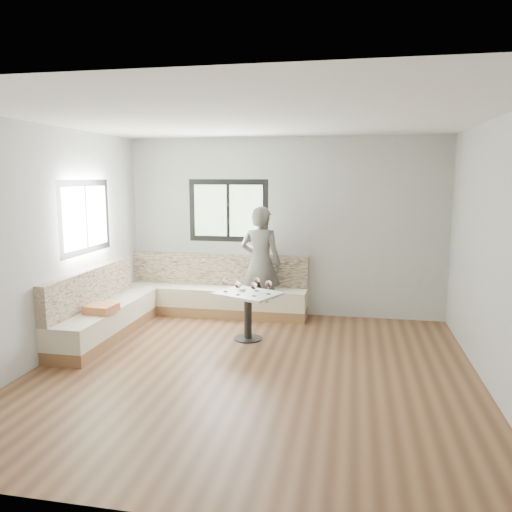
{
  "coord_description": "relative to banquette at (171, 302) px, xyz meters",
  "views": [
    {
      "loc": [
        1.07,
        -5.27,
        2.2
      ],
      "look_at": [
        -0.2,
        1.22,
        1.14
      ],
      "focal_mm": 35.0,
      "sensor_mm": 36.0,
      "label": 1
    }
  ],
  "objects": [
    {
      "name": "wine_glass_a",
      "position": [
        0.99,
        -0.53,
        0.46
      ],
      "size": [
        0.09,
        0.09,
        0.19
      ],
      "color": "white",
      "rests_on": "table"
    },
    {
      "name": "table",
      "position": [
        1.3,
        -0.51,
        0.16
      ],
      "size": [
        0.97,
        0.89,
        0.65
      ],
      "rotation": [
        0.0,
        0.0,
        -0.42
      ],
      "color": "black",
      "rests_on": "ground"
    },
    {
      "name": "person",
      "position": [
        1.29,
        0.48,
        0.55
      ],
      "size": [
        0.7,
        0.52,
        1.76
      ],
      "primitive_type": "imported",
      "rotation": [
        0.0,
        0.0,
        2.97
      ],
      "color": "#595751",
      "rests_on": "ground"
    },
    {
      "name": "room",
      "position": [
        1.51,
        -1.55,
        1.08
      ],
      "size": [
        5.01,
        5.01,
        2.81
      ],
      "color": "brown",
      "rests_on": "ground"
    },
    {
      "name": "wine_glass_d",
      "position": [
        1.4,
        -0.4,
        0.46
      ],
      "size": [
        0.09,
        0.09,
        0.19
      ],
      "color": "white",
      "rests_on": "table"
    },
    {
      "name": "olive_ramekin",
      "position": [
        1.2,
        -0.44,
        0.34
      ],
      "size": [
        0.09,
        0.09,
        0.04
      ],
      "color": "white",
      "rests_on": "table"
    },
    {
      "name": "banquette",
      "position": [
        0.0,
        0.0,
        0.0
      ],
      "size": [
        2.9,
        2.8,
        0.95
      ],
      "color": "#946640",
      "rests_on": "ground"
    },
    {
      "name": "wine_glass_c",
      "position": [
        1.42,
        -0.7,
        0.46
      ],
      "size": [
        0.09,
        0.09,
        0.19
      ],
      "color": "white",
      "rests_on": "table"
    },
    {
      "name": "wine_glass_e",
      "position": [
        1.58,
        -0.55,
        0.46
      ],
      "size": [
        0.09,
        0.09,
        0.19
      ],
      "color": "white",
      "rests_on": "table"
    },
    {
      "name": "wine_glass_b",
      "position": [
        1.2,
        -0.68,
        0.46
      ],
      "size": [
        0.09,
        0.09,
        0.19
      ],
      "color": "white",
      "rests_on": "table"
    }
  ]
}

